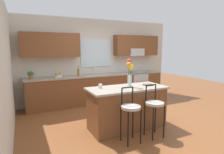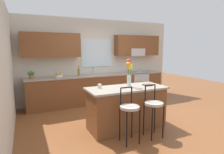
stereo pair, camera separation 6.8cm
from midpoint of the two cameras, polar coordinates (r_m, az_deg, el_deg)
ground_plane at (r=4.84m, az=3.80°, el=-12.61°), size 14.00×14.00×0.00m
wall_left at (r=4.23m, az=-30.07°, el=2.02°), size 0.12×4.60×2.70m
back_wall_assembly at (r=6.32m, az=-4.87°, el=6.41°), size 5.60×0.50×2.70m
counter_run at (r=6.17m, az=-4.04°, el=-3.38°), size 4.56×0.64×0.92m
sink_faucet at (r=6.14m, az=-6.22°, el=2.16°), size 0.02×0.13×0.23m
oven_range at (r=6.80m, az=7.13°, el=-2.35°), size 0.60×0.64×0.92m
kitchen_island at (r=4.21m, az=4.09°, el=-9.22°), size 1.73×0.77×0.92m
bar_stool_near at (r=3.53m, az=5.13°, el=-9.86°), size 0.36×0.36×1.04m
bar_stool_middle at (r=3.83m, az=12.27°, el=-8.52°), size 0.36×0.36×1.04m
flower_vase at (r=4.06m, az=4.94°, el=1.97°), size 0.15×0.17×0.61m
mug_ceramic at (r=3.98m, az=-4.07°, el=-2.79°), size 0.08×0.08×0.09m
cookbook at (r=4.35m, az=10.45°, el=-2.32°), size 0.20×0.15×0.03m
fruit_bowl_oranges at (r=5.74m, az=-16.38°, el=0.39°), size 0.24×0.24×0.13m
bottle_olive_oil at (r=5.86m, az=-10.52°, el=1.54°), size 0.06×0.06×0.30m
potted_plant_small at (r=5.65m, az=-23.82°, el=0.65°), size 0.18×0.12×0.21m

